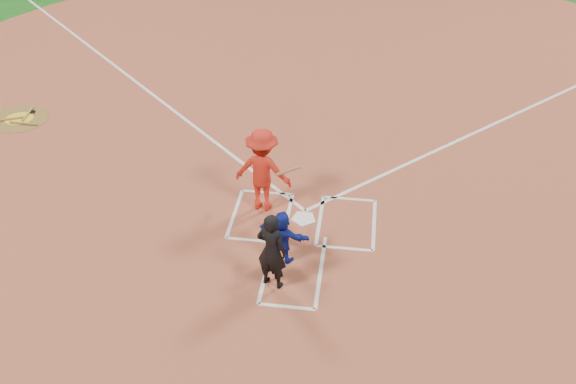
# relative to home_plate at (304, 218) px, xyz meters

# --- Properties ---
(ground) EXTENTS (120.00, 120.00, 0.00)m
(ground) POSITION_rel_home_plate_xyz_m (0.00, 0.00, -0.02)
(ground) COLOR #155415
(ground) RESTS_ON ground
(home_plate_dirt) EXTENTS (28.00, 28.00, 0.01)m
(home_plate_dirt) POSITION_rel_home_plate_xyz_m (0.00, 6.00, -0.01)
(home_plate_dirt) COLOR #984831
(home_plate_dirt) RESTS_ON ground
(home_plate) EXTENTS (0.60, 0.60, 0.02)m
(home_plate) POSITION_rel_home_plate_xyz_m (0.00, 0.00, 0.00)
(home_plate) COLOR white
(home_plate) RESTS_ON home_plate_dirt
(on_deck_circle) EXTENTS (1.70, 1.70, 0.01)m
(on_deck_circle) POSITION_rel_home_plate_xyz_m (-8.65, 3.59, -0.00)
(on_deck_circle) COLOR brown
(on_deck_circle) RESTS_ON home_plate_dirt
(on_deck_logo) EXTENTS (0.80, 0.80, 0.00)m
(on_deck_logo) POSITION_rel_home_plate_xyz_m (-8.65, 3.59, 0.00)
(on_deck_logo) COLOR yellow
(on_deck_logo) RESTS_ON on_deck_circle
(on_deck_bat_a) EXTENTS (0.15, 0.84, 0.06)m
(on_deck_bat_a) POSITION_rel_home_plate_xyz_m (-8.50, 3.84, 0.03)
(on_deck_bat_a) COLOR #9D6B39
(on_deck_bat_a) RESTS_ON on_deck_circle
(on_deck_bat_b) EXTENTS (0.79, 0.40, 0.06)m
(on_deck_bat_b) POSITION_rel_home_plate_xyz_m (-8.85, 3.49, 0.03)
(on_deck_bat_b) COLOR #925F35
(on_deck_bat_b) RESTS_ON on_deck_circle
(on_deck_bat_c) EXTENTS (0.84, 0.10, 0.06)m
(on_deck_bat_c) POSITION_rel_home_plate_xyz_m (-8.35, 3.29, 0.03)
(on_deck_bat_c) COLOR olive
(on_deck_bat_c) RESTS_ON on_deck_circle
(bat_weight_donut) EXTENTS (0.19, 0.19, 0.05)m
(bat_weight_donut) POSITION_rel_home_plate_xyz_m (-8.45, 3.99, 0.03)
(bat_weight_donut) COLOR black
(bat_weight_donut) RESTS_ON on_deck_circle
(catcher) EXTENTS (1.16, 0.65, 1.19)m
(catcher) POSITION_rel_home_plate_xyz_m (-0.28, -1.45, 0.59)
(catcher) COLOR #122194
(catcher) RESTS_ON home_plate_dirt
(umpire) EXTENTS (0.71, 0.57, 1.70)m
(umpire) POSITION_rel_home_plate_xyz_m (-0.37, -2.20, 0.84)
(umpire) COLOR black
(umpire) RESTS_ON home_plate_dirt
(chalk_markings) EXTENTS (28.35, 17.32, 0.01)m
(chalk_markings) POSITION_rel_home_plate_xyz_m (0.00, 5.29, -0.01)
(chalk_markings) COLOR white
(chalk_markings) RESTS_ON home_plate_dirt
(batter_at_plate) EXTENTS (1.53, 0.98, 2.01)m
(batter_at_plate) POSITION_rel_home_plate_xyz_m (-0.98, 0.34, 1.00)
(batter_at_plate) COLOR red
(batter_at_plate) RESTS_ON home_plate_dirt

